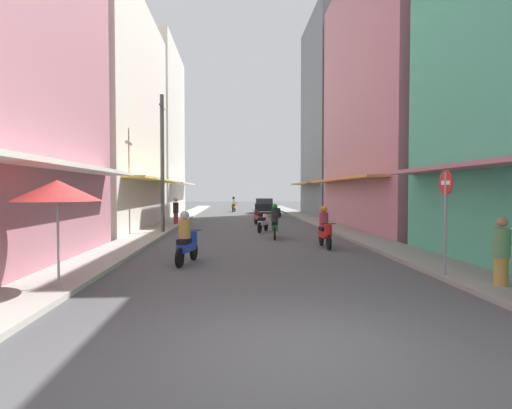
{
  "coord_description": "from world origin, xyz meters",
  "views": [
    {
      "loc": [
        -0.82,
        -5.41,
        2.15
      ],
      "look_at": [
        0.64,
        21.34,
        1.25
      ],
      "focal_mm": 28.25,
      "sensor_mm": 36.0,
      "label": 1
    }
  ],
  "objects_px": {
    "motorbike_red": "(325,229)",
    "pedestrian_midway": "(176,210)",
    "motorbike_silver": "(263,222)",
    "utility_pole": "(162,163)",
    "street_sign_no_entry": "(446,209)",
    "motorbike_black": "(276,211)",
    "motorbike_maroon": "(258,217)",
    "motorbike_green": "(275,223)",
    "motorbike_orange": "(234,205)",
    "vendor_umbrella": "(57,191)",
    "parked_car": "(264,205)",
    "pedestrian_foreground": "(501,254)",
    "motorbike_blue": "(187,240)"
  },
  "relations": [
    {
      "from": "pedestrian_foreground",
      "to": "vendor_umbrella",
      "type": "relative_size",
      "value": 0.67
    },
    {
      "from": "motorbike_orange",
      "to": "utility_pole",
      "type": "distance_m",
      "value": 21.77
    },
    {
      "from": "motorbike_silver",
      "to": "utility_pole",
      "type": "distance_m",
      "value": 5.96
    },
    {
      "from": "parked_car",
      "to": "street_sign_no_entry",
      "type": "xyz_separation_m",
      "value": [
        2.15,
        -29.69,
        0.98
      ]
    },
    {
      "from": "pedestrian_midway",
      "to": "motorbike_orange",
      "type": "bearing_deg",
      "value": 77.64
    },
    {
      "from": "motorbike_green",
      "to": "motorbike_black",
      "type": "height_order",
      "value": "motorbike_green"
    },
    {
      "from": "motorbike_maroon",
      "to": "pedestrian_midway",
      "type": "bearing_deg",
      "value": 177.87
    },
    {
      "from": "motorbike_silver",
      "to": "motorbike_black",
      "type": "bearing_deg",
      "value": 80.88
    },
    {
      "from": "motorbike_green",
      "to": "utility_pole",
      "type": "height_order",
      "value": "utility_pole"
    },
    {
      "from": "motorbike_orange",
      "to": "motorbike_blue",
      "type": "bearing_deg",
      "value": -92.64
    },
    {
      "from": "motorbike_black",
      "to": "street_sign_no_entry",
      "type": "bearing_deg",
      "value": -85.88
    },
    {
      "from": "motorbike_red",
      "to": "motorbike_silver",
      "type": "bearing_deg",
      "value": 107.99
    },
    {
      "from": "motorbike_silver",
      "to": "utility_pole",
      "type": "bearing_deg",
      "value": -171.68
    },
    {
      "from": "motorbike_black",
      "to": "motorbike_maroon",
      "type": "distance_m",
      "value": 8.03
    },
    {
      "from": "motorbike_orange",
      "to": "pedestrian_midway",
      "type": "xyz_separation_m",
      "value": [
        -3.59,
        -16.38,
        0.29
      ]
    },
    {
      "from": "motorbike_silver",
      "to": "motorbike_green",
      "type": "bearing_deg",
      "value": -83.88
    },
    {
      "from": "motorbike_red",
      "to": "pedestrian_midway",
      "type": "bearing_deg",
      "value": 125.01
    },
    {
      "from": "motorbike_red",
      "to": "motorbike_blue",
      "type": "bearing_deg",
      "value": -146.63
    },
    {
      "from": "parked_car",
      "to": "street_sign_no_entry",
      "type": "height_order",
      "value": "street_sign_no_entry"
    },
    {
      "from": "motorbike_blue",
      "to": "pedestrian_foreground",
      "type": "height_order",
      "value": "pedestrian_foreground"
    },
    {
      "from": "motorbike_orange",
      "to": "motorbike_black",
      "type": "distance_m",
      "value": 9.42
    },
    {
      "from": "motorbike_green",
      "to": "motorbike_maroon",
      "type": "relative_size",
      "value": 1.01
    },
    {
      "from": "vendor_umbrella",
      "to": "motorbike_black",
      "type": "bearing_deg",
      "value": 73.38
    },
    {
      "from": "motorbike_orange",
      "to": "street_sign_no_entry",
      "type": "bearing_deg",
      "value": -80.93
    },
    {
      "from": "vendor_umbrella",
      "to": "street_sign_no_entry",
      "type": "relative_size",
      "value": 0.9
    },
    {
      "from": "utility_pole",
      "to": "street_sign_no_entry",
      "type": "xyz_separation_m",
      "value": [
        8.66,
        -10.82,
        -1.82
      ]
    },
    {
      "from": "motorbike_red",
      "to": "pedestrian_foreground",
      "type": "bearing_deg",
      "value": -71.3
    },
    {
      "from": "motorbike_green",
      "to": "pedestrian_midway",
      "type": "height_order",
      "value": "pedestrian_midway"
    },
    {
      "from": "street_sign_no_entry",
      "to": "parked_car",
      "type": "bearing_deg",
      "value": 94.15
    },
    {
      "from": "pedestrian_midway",
      "to": "vendor_umbrella",
      "type": "xyz_separation_m",
      "value": [
        -0.13,
        -16.4,
        1.16
      ]
    },
    {
      "from": "motorbike_red",
      "to": "pedestrian_foreground",
      "type": "xyz_separation_m",
      "value": [
        2.29,
        -6.78,
        0.09
      ]
    },
    {
      "from": "motorbike_black",
      "to": "motorbike_blue",
      "type": "bearing_deg",
      "value": -102.97
    },
    {
      "from": "motorbike_orange",
      "to": "vendor_umbrella",
      "type": "xyz_separation_m",
      "value": [
        -3.72,
        -32.78,
        1.45
      ]
    },
    {
      "from": "motorbike_red",
      "to": "vendor_umbrella",
      "type": "distance_m",
      "value": 9.69
    },
    {
      "from": "street_sign_no_entry",
      "to": "motorbike_maroon",
      "type": "bearing_deg",
      "value": 102.98
    },
    {
      "from": "motorbike_green",
      "to": "motorbike_silver",
      "type": "relative_size",
      "value": 1.04
    },
    {
      "from": "pedestrian_midway",
      "to": "motorbike_green",
      "type": "bearing_deg",
      "value": -52.29
    },
    {
      "from": "motorbike_blue",
      "to": "street_sign_no_entry",
      "type": "xyz_separation_m",
      "value": [
        6.49,
        -2.46,
        1.01
      ]
    },
    {
      "from": "motorbike_maroon",
      "to": "vendor_umbrella",
      "type": "relative_size",
      "value": 0.75
    },
    {
      "from": "motorbike_red",
      "to": "motorbike_green",
      "type": "bearing_deg",
      "value": 117.98
    },
    {
      "from": "motorbike_maroon",
      "to": "motorbike_green",
      "type": "bearing_deg",
      "value": -87.33
    },
    {
      "from": "utility_pole",
      "to": "street_sign_no_entry",
      "type": "distance_m",
      "value": 13.98
    },
    {
      "from": "motorbike_blue",
      "to": "vendor_umbrella",
      "type": "distance_m",
      "value": 4.18
    },
    {
      "from": "vendor_umbrella",
      "to": "pedestrian_foreground",
      "type": "bearing_deg",
      "value": -2.79
    },
    {
      "from": "motorbike_green",
      "to": "motorbike_orange",
      "type": "height_order",
      "value": "same"
    },
    {
      "from": "motorbike_maroon",
      "to": "street_sign_no_entry",
      "type": "distance_m",
      "value": 16.0
    },
    {
      "from": "motorbike_silver",
      "to": "street_sign_no_entry",
      "type": "xyz_separation_m",
      "value": [
        3.57,
        -11.56,
        1.21
      ]
    },
    {
      "from": "motorbike_maroon",
      "to": "pedestrian_midway",
      "type": "xyz_separation_m",
      "value": [
        -5.13,
        0.19,
        0.49
      ]
    },
    {
      "from": "motorbike_blue",
      "to": "motorbike_maroon",
      "type": "height_order",
      "value": "motorbike_blue"
    },
    {
      "from": "motorbike_orange",
      "to": "motorbike_red",
      "type": "height_order",
      "value": "same"
    }
  ]
}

